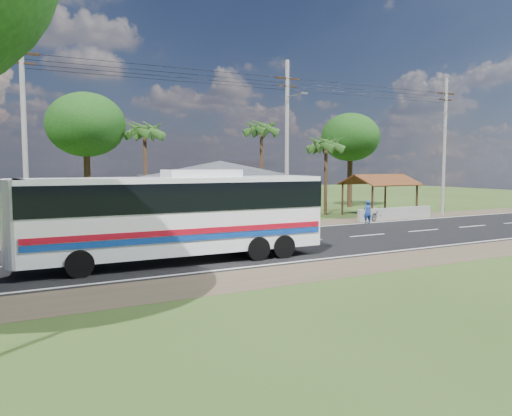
% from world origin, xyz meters
% --- Properties ---
extents(ground, '(120.00, 120.00, 0.00)m').
position_xyz_m(ground, '(0.00, 0.00, 0.00)').
color(ground, '#2F4619').
rests_on(ground, ground).
extents(road, '(120.00, 16.00, 0.03)m').
position_xyz_m(road, '(0.00, 0.00, 0.01)').
color(road, black).
rests_on(road, ground).
extents(house, '(12.40, 10.00, 5.00)m').
position_xyz_m(house, '(1.00, 13.00, 2.64)').
color(house, tan).
rests_on(house, ground).
extents(waiting_shed, '(5.20, 4.48, 3.35)m').
position_xyz_m(waiting_shed, '(13.00, 8.50, 2.73)').
color(waiting_shed, '#351F13').
rests_on(waiting_shed, ground).
extents(concrete_barrier, '(7.00, 0.30, 0.90)m').
position_xyz_m(concrete_barrier, '(12.00, 5.60, 0.45)').
color(concrete_barrier, '#9E9E99').
rests_on(concrete_barrier, ground).
extents(utility_poles, '(32.80, 2.22, 11.00)m').
position_xyz_m(utility_poles, '(2.67, 6.49, 5.77)').
color(utility_poles, '#9E9E99').
rests_on(utility_poles, ground).
extents(palm_near, '(2.80, 2.80, 6.70)m').
position_xyz_m(palm_near, '(9.50, 11.00, 5.71)').
color(palm_near, '#47301E').
rests_on(palm_near, ground).
extents(palm_mid, '(2.80, 2.80, 8.20)m').
position_xyz_m(palm_mid, '(6.00, 15.50, 7.16)').
color(palm_mid, '#47301E').
rests_on(palm_mid, ground).
extents(palm_far, '(2.80, 2.80, 7.70)m').
position_xyz_m(palm_far, '(-4.00, 16.00, 6.68)').
color(palm_far, '#47301E').
rests_on(palm_far, ground).
extents(tree_behind_house, '(6.00, 6.00, 9.61)m').
position_xyz_m(tree_behind_house, '(-8.00, 18.00, 7.12)').
color(tree_behind_house, '#47301E').
rests_on(tree_behind_house, ground).
extents(tree_behind_shed, '(5.60, 5.60, 9.02)m').
position_xyz_m(tree_behind_shed, '(16.00, 16.00, 6.68)').
color(tree_behind_shed, '#47301E').
rests_on(tree_behind_shed, ground).
extents(coach_bus, '(12.61, 3.00, 3.89)m').
position_xyz_m(coach_bus, '(-7.75, -2.34, 2.23)').
color(coach_bus, white).
rests_on(coach_bus, ground).
extents(motorcycle, '(1.92, 1.18, 0.95)m').
position_xyz_m(motorcycle, '(10.31, 5.59, 0.48)').
color(motorcycle, black).
rests_on(motorcycle, ground).
extents(person, '(0.67, 0.51, 1.64)m').
position_xyz_m(person, '(8.24, 4.37, 0.82)').
color(person, navy).
rests_on(person, ground).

